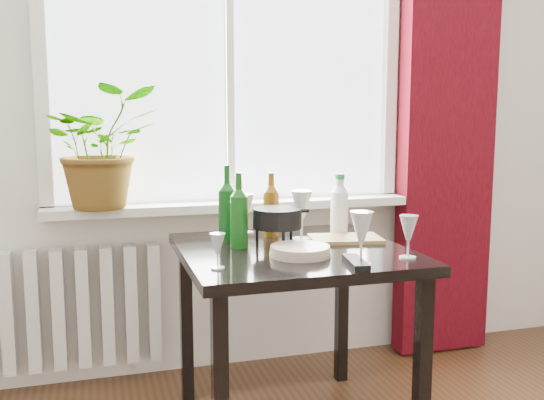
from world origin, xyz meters
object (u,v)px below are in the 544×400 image
object	(u,v)px
bottle_amber	(271,204)
fondue_pot	(277,227)
wineglass_back_left	(246,213)
radiator	(71,308)
wineglass_front_right	(361,238)
wine_bottle_left	(239,210)
potted_plant	(102,147)
tv_remote	(356,262)
wine_bottle_right	(227,203)
wineglass_far_right	(408,236)
wineglass_back_center	(301,214)
cutting_board	(346,239)
cleaning_bottle	(339,205)
wineglass_front_left	(218,251)
plate_stack	(300,251)
table	(293,271)

from	to	relation	value
bottle_amber	fondue_pot	xyz separation A→B (m)	(-0.03, -0.19, -0.06)
wineglass_back_left	fondue_pot	size ratio (longest dim) A/B	0.80
radiator	bottle_amber	size ratio (longest dim) A/B	2.89
wineglass_front_right	fondue_pot	xyz separation A→B (m)	(-0.19, 0.37, -0.02)
wine_bottle_left	potted_plant	bearing A→B (deg)	135.55
wineglass_back_left	tv_remote	bearing A→B (deg)	-71.25
wine_bottle_right	fondue_pot	distance (m)	0.23
bottle_amber	tv_remote	bearing A→B (deg)	-76.25
wineglass_far_right	wineglass_back_center	size ratio (longest dim) A/B	0.76
potted_plant	wineglass_back_left	bearing A→B (deg)	-19.50
cutting_board	bottle_amber	bearing A→B (deg)	146.57
wine_bottle_left	cutting_board	distance (m)	0.47
cleaning_bottle	wineglass_back_center	world-z (taller)	cleaning_bottle
wine_bottle_right	bottle_amber	bearing A→B (deg)	14.04
radiator	fondue_pot	world-z (taller)	fondue_pot
wineglass_far_right	bottle_amber	bearing A→B (deg)	124.37
wineglass_back_left	wineglass_front_left	size ratio (longest dim) A/B	1.43
wine_bottle_left	fondue_pot	xyz separation A→B (m)	(0.15, -0.01, -0.07)
radiator	wineglass_back_center	xyz separation A→B (m)	(0.93, -0.49, 0.47)
fondue_pot	wineglass_front_left	bearing A→B (deg)	-151.86
radiator	cutting_board	bearing A→B (deg)	-27.00
wineglass_front_left	tv_remote	bearing A→B (deg)	-9.48
wine_bottle_left	wineglass_front_left	xyz separation A→B (m)	(-0.15, -0.31, -0.09)
wine_bottle_left	wineglass_back_left	distance (m)	0.30
wineglass_front_right	plate_stack	bearing A→B (deg)	129.34
cleaning_bottle	wineglass_back_left	bearing A→B (deg)	157.37
wine_bottle_right	bottle_amber	size ratio (longest dim) A/B	1.13
wineglass_back_left	fondue_pot	bearing A→B (deg)	-79.37
wineglass_back_center	wineglass_front_left	xyz separation A→B (m)	(-0.43, -0.38, -0.04)
wine_bottle_left	cutting_board	world-z (taller)	wine_bottle_left
wineglass_back_center	bottle_amber	bearing A→B (deg)	132.93
table	potted_plant	world-z (taller)	potted_plant
wine_bottle_right	wineglass_front_right	world-z (taller)	wine_bottle_right
wine_bottle_left	fondue_pot	world-z (taller)	wine_bottle_left
bottle_amber	cutting_board	distance (m)	0.34
table	fondue_pot	xyz separation A→B (m)	(-0.05, 0.05, 0.17)
wineglass_front_right	wineglass_front_left	world-z (taller)	wineglass_front_right
wineglass_front_right	tv_remote	distance (m)	0.09
potted_plant	wine_bottle_left	bearing A→B (deg)	-44.45
radiator	table	bearing A→B (deg)	-36.54
tv_remote	bottle_amber	bearing A→B (deg)	113.24
wine_bottle_right	wineglass_back_left	bearing A→B (deg)	52.20
radiator	wineglass_back_center	world-z (taller)	wineglass_back_center
potted_plant	cleaning_bottle	xyz separation A→B (m)	(0.96, -0.36, -0.24)
wine_bottle_left	bottle_amber	world-z (taller)	wine_bottle_left
radiator	fondue_pot	distance (m)	1.08
wineglass_back_center	tv_remote	xyz separation A→B (m)	(0.04, -0.46, -0.10)
wineglass_front_left	table	bearing A→B (deg)	34.93
radiator	cleaning_bottle	bearing A→B (deg)	-21.61
radiator	cutting_board	world-z (taller)	cutting_board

